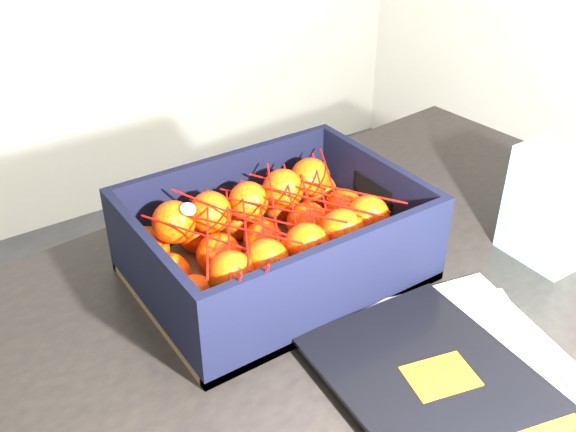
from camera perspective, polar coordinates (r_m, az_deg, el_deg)
table at (r=0.91m, az=6.50°, el=-13.35°), size 1.26×0.90×0.75m
magazine_stack at (r=0.78m, az=14.81°, el=-13.21°), size 0.32×0.34×0.02m
produce_crate at (r=0.89m, az=-1.09°, el=-2.88°), size 0.37×0.28×0.13m
clementine_heap at (r=0.88m, az=-1.13°, el=-2.02°), size 0.35×0.26×0.11m
mesh_net at (r=0.84m, az=-1.23°, el=0.18°), size 0.30×0.24×0.09m
retail_carton at (r=0.97m, az=21.93°, el=0.74°), size 0.07×0.11×0.16m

